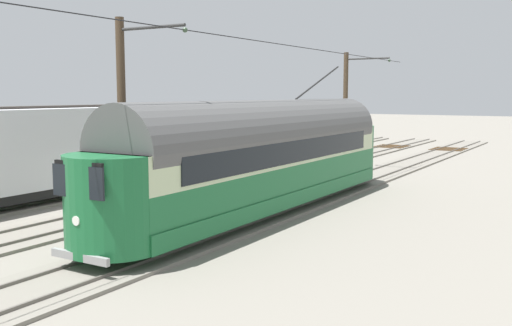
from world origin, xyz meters
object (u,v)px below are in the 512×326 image
Objects in this scene: vintage_streetcar at (266,154)px; track_end_bumper at (273,169)px; catenary_pole_foreground at (346,109)px; catenary_pole_mid_near at (124,121)px; boxcar_adjacent at (53,149)px.

vintage_streetcar is 10.20m from track_end_bumper.
catenary_pole_foreground is at bearing -79.62° from vintage_streetcar.
catenary_pole_foreground is (2.56, -13.97, 1.38)m from vintage_streetcar.
vintage_streetcar is 2.64× the size of catenary_pole_mid_near.
track_end_bumper is (2.16, -13.65, -3.25)m from catenary_pole_mid_near.
catenary_pole_foreground is 18.77m from catenary_pole_mid_near.
catenary_pole_foreground reaches higher than boxcar_adjacent.
catenary_pole_mid_near reaches higher than vintage_streetcar.
track_end_bumper is at bearing -113.54° from boxcar_adjacent.
vintage_streetcar is 14.27m from catenary_pole_foreground.
catenary_pole_mid_near is (-6.88, 2.82, 1.48)m from boxcar_adjacent.
catenary_pole_mid_near is at bearing 98.97° from track_end_bumper.
catenary_pole_foreground is 1.00× the size of catenary_pole_mid_near.
catenary_pole_mid_near is at bearing 157.73° from boxcar_adjacent.
catenary_pole_mid_near is (2.56, 4.80, 1.38)m from vintage_streetcar.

